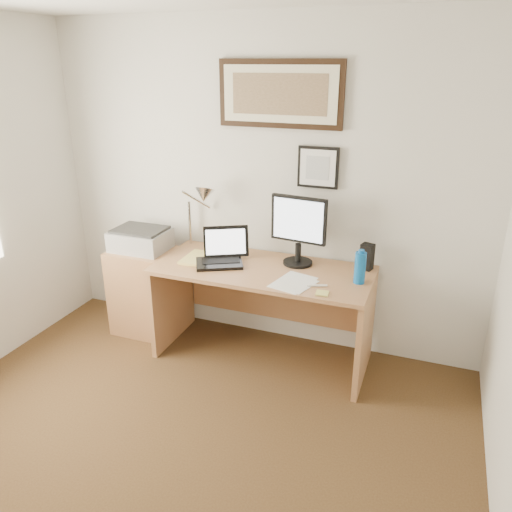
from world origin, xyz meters
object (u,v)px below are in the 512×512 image
at_px(side_cabinet, 145,291).
at_px(book, 186,257).
at_px(water_bottle, 360,268).
at_px(laptop, 222,255).
at_px(desk, 266,292).
at_px(printer, 141,239).
at_px(lcd_monitor, 298,227).

distance_m(side_cabinet, book, 0.60).
xyz_separation_m(water_bottle, laptop, (-1.03, 0.00, -0.05)).
distance_m(desk, printer, 1.12).
xyz_separation_m(laptop, printer, (-0.76, 0.07, 0.01)).
distance_m(side_cabinet, lcd_monitor, 1.46).
xyz_separation_m(side_cabinet, printer, (-0.01, 0.02, 0.45)).
xyz_separation_m(water_bottle, desk, (-0.71, 0.09, -0.35)).
bearing_deg(side_cabinet, book, -8.55).
xyz_separation_m(water_bottle, lcd_monitor, (-0.49, 0.17, 0.18)).
xyz_separation_m(side_cabinet, desk, (1.07, 0.04, 0.15)).
bearing_deg(side_cabinet, lcd_monitor, 5.09).
bearing_deg(book, water_bottle, 0.42).
bearing_deg(lcd_monitor, printer, -175.79).
bearing_deg(water_bottle, book, -179.58).
xyz_separation_m(book, desk, (0.62, 0.10, -0.25)).
distance_m(book, printer, 0.47).
bearing_deg(desk, water_bottle, -7.47).
xyz_separation_m(book, printer, (-0.46, 0.09, 0.06)).
distance_m(laptop, lcd_monitor, 0.61).
distance_m(water_bottle, desk, 0.79).
height_order(book, printer, printer).
xyz_separation_m(desk, lcd_monitor, (0.22, 0.08, 0.53)).
relative_size(book, laptop, 0.68).
bearing_deg(desk, printer, -179.15).
distance_m(lcd_monitor, printer, 1.32).
relative_size(water_bottle, printer, 0.50).
xyz_separation_m(book, laptop, (0.30, 0.01, 0.05)).
relative_size(water_bottle, laptop, 0.51).
bearing_deg(lcd_monitor, desk, -159.92).
height_order(water_bottle, lcd_monitor, lcd_monitor).
bearing_deg(printer, side_cabinet, -62.90).
bearing_deg(lcd_monitor, water_bottle, -19.39).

